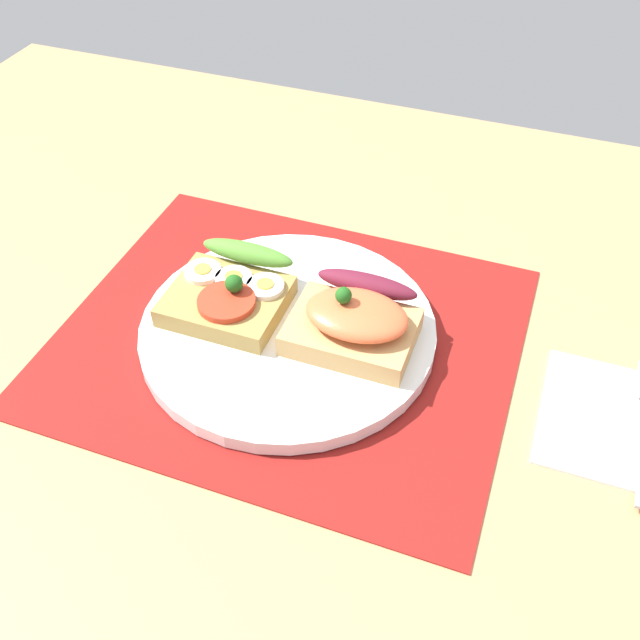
{
  "coord_description": "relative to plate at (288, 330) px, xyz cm",
  "views": [
    {
      "loc": [
        18.37,
        -41.99,
        45.99
      ],
      "look_at": [
        3.0,
        0.0,
        3.16
      ],
      "focal_mm": 40.91,
      "sensor_mm": 36.0,
      "label": 1
    }
  ],
  "objects": [
    {
      "name": "sandwich_salmon",
      "position": [
        5.96,
        0.37,
        2.73
      ],
      "size": [
        10.6,
        9.2,
        5.65
      ],
      "color": "tan",
      "rests_on": "plate"
    },
    {
      "name": "placemat",
      "position": [
        0.0,
        0.0,
        -0.83
      ],
      "size": [
        39.55,
        33.38,
        0.3
      ],
      "primitive_type": "cube",
      "color": "maroon",
      "rests_on": "ground_plane"
    },
    {
      "name": "ground_plane",
      "position": [
        0.0,
        0.0,
        -2.58
      ],
      "size": [
        120.0,
        90.0,
        3.2
      ],
      "primitive_type": "cube",
      "color": "tan"
    },
    {
      "name": "sandwich_egg_tomato",
      "position": [
        -5.76,
        0.83,
        2.1
      ],
      "size": [
        10.14,
        10.16,
        4.06
      ],
      "color": "#A48545",
      "rests_on": "plate"
    },
    {
      "name": "plate",
      "position": [
        0.0,
        0.0,
        0.0
      ],
      "size": [
        25.97,
        25.97,
        1.36
      ],
      "primitive_type": "cylinder",
      "color": "white",
      "rests_on": "placemat"
    },
    {
      "name": "napkin",
      "position": [
        29.27,
        -0.12,
        -0.68
      ],
      "size": [
        14.2,
        12.46,
        0.6
      ],
      "primitive_type": "cube",
      "color": "white",
      "rests_on": "ground_plane"
    }
  ]
}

